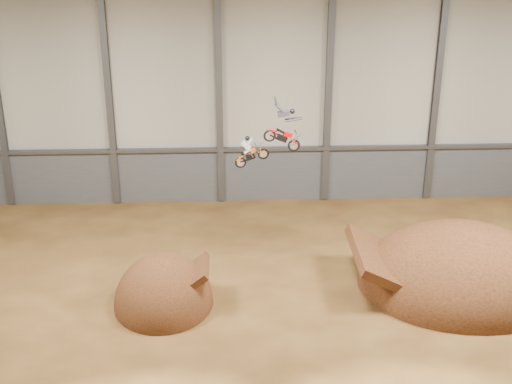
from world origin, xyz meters
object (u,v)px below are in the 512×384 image
fmx_rider_a (254,148)px  takeoff_ramp (164,303)px  landing_ramp (459,284)px  fmx_rider_b (280,125)px

fmx_rider_a → takeoff_ramp: bearing=-145.6°
landing_ramp → fmx_rider_b: bearing=170.5°
takeoff_ramp → fmx_rider_a: size_ratio=3.11×
takeoff_ramp → fmx_rider_a: fmx_rider_a is taller
takeoff_ramp → landing_ramp: 15.00m
landing_ramp → fmx_rider_b: 12.40m
fmx_rider_a → fmx_rider_b: (1.21, -1.06, 1.56)m
landing_ramp → fmx_rider_a: bearing=166.0°
takeoff_ramp → fmx_rider_b: size_ratio=2.18×
takeoff_ramp → fmx_rider_b: 10.37m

